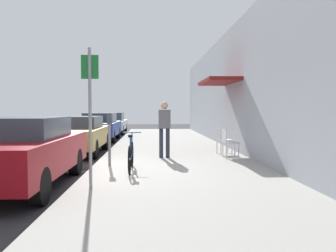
% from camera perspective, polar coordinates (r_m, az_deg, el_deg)
% --- Properties ---
extents(ground_plane, '(60.00, 60.00, 0.00)m').
position_cam_1_polar(ground_plane, '(8.82, -12.84, -7.70)').
color(ground_plane, '#2D2D30').
extents(sidewalk_slab, '(4.50, 32.00, 0.12)m').
position_cam_1_polar(sidewalk_slab, '(10.68, 1.12, -5.51)').
color(sidewalk_slab, '#9E9B93').
rests_on(sidewalk_slab, ground_plane).
extents(building_facade, '(1.40, 32.00, 4.66)m').
position_cam_1_polar(building_facade, '(11.04, 13.71, 6.50)').
color(building_facade, '#999EA8').
rests_on(building_facade, ground_plane).
extents(parked_car_0, '(1.80, 4.40, 1.42)m').
position_cam_1_polar(parked_car_0, '(7.67, -22.88, -3.76)').
color(parked_car_0, maroon).
rests_on(parked_car_0, ground_plane).
extents(parked_car_1, '(1.80, 4.40, 1.35)m').
position_cam_1_polar(parked_car_1, '(12.87, -14.57, -1.28)').
color(parked_car_1, '#A58433').
rests_on(parked_car_1, ground_plane).
extents(parked_car_2, '(1.80, 4.40, 1.42)m').
position_cam_1_polar(parked_car_2, '(18.19, -11.09, -0.05)').
color(parked_car_2, navy).
rests_on(parked_car_2, ground_plane).
extents(parked_car_3, '(1.80, 4.40, 1.40)m').
position_cam_1_polar(parked_car_3, '(23.49, -9.21, 0.53)').
color(parked_car_3, silver).
rests_on(parked_car_3, ground_plane).
extents(parking_meter, '(0.12, 0.10, 1.32)m').
position_cam_1_polar(parking_meter, '(9.15, -9.56, -1.71)').
color(parking_meter, slate).
rests_on(parking_meter, sidewalk_slab).
extents(street_sign, '(0.32, 0.06, 2.60)m').
position_cam_1_polar(street_sign, '(6.61, -12.65, 3.14)').
color(street_sign, gray).
rests_on(street_sign, sidewalk_slab).
extents(bicycle_0, '(0.46, 1.71, 0.90)m').
position_cam_1_polar(bicycle_0, '(8.38, -6.10, -4.88)').
color(bicycle_0, black).
rests_on(bicycle_0, sidewalk_slab).
extents(cafe_chair_0, '(0.47, 0.47, 0.87)m').
position_cam_1_polar(cafe_chair_0, '(10.73, 9.81, -2.48)').
color(cafe_chair_0, silver).
rests_on(cafe_chair_0, sidewalk_slab).
extents(cafe_chair_1, '(0.50, 0.50, 0.87)m').
position_cam_1_polar(cafe_chair_1, '(11.60, 8.86, -2.09)').
color(cafe_chair_1, silver).
rests_on(cafe_chair_1, sidewalk_slab).
extents(pedestrian_standing, '(0.36, 0.22, 1.70)m').
position_cam_1_polar(pedestrian_standing, '(10.55, -0.58, 0.17)').
color(pedestrian_standing, '#232838').
rests_on(pedestrian_standing, sidewalk_slab).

